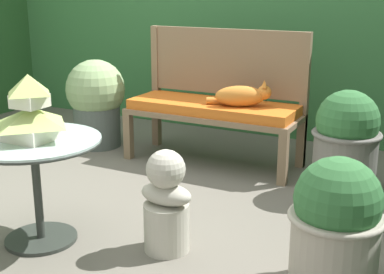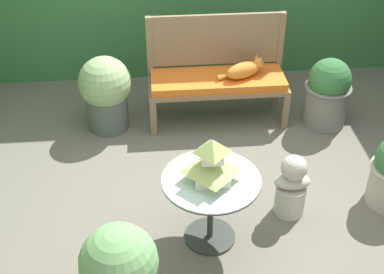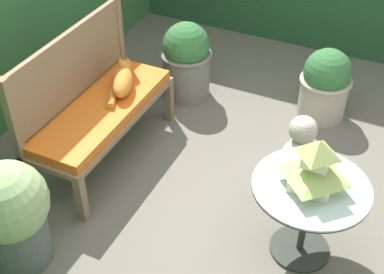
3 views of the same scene
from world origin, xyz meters
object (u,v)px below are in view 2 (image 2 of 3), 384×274
at_px(garden_bench, 218,83).
at_px(cat, 244,70).
at_px(potted_plant_bench_left, 106,92).
at_px(pagoda_birdhouse, 212,163).
at_px(patio_table, 211,192).
at_px(garden_bust, 291,187).
at_px(potted_plant_hedge_corner, 328,93).
at_px(potted_plant_table_far, 119,268).

relative_size(garden_bench, cat, 2.83).
bearing_deg(potted_plant_bench_left, garden_bench, 2.29).
distance_m(garden_bench, pagoda_birdhouse, 1.66).
height_order(patio_table, garden_bust, patio_table).
bearing_deg(pagoda_birdhouse, potted_plant_hedge_corner, 47.98).
bearing_deg(cat, patio_table, -132.82).
xyz_separation_m(garden_bench, potted_plant_bench_left, (-1.06, -0.04, -0.01)).
bearing_deg(pagoda_birdhouse, cat, 72.34).
relative_size(patio_table, potted_plant_hedge_corner, 1.01).
relative_size(garden_bust, potted_plant_hedge_corner, 0.78).
relative_size(garden_bench, pagoda_birdhouse, 3.94).
xyz_separation_m(cat, potted_plant_hedge_corner, (0.79, -0.15, -0.21)).
bearing_deg(garden_bench, potted_plant_bench_left, -177.71).
bearing_deg(pagoda_birdhouse, potted_plant_table_far, -141.68).
bearing_deg(patio_table, potted_plant_table_far, -141.68).
height_order(garden_bench, garden_bust, garden_bust).
xyz_separation_m(patio_table, potted_plant_table_far, (-0.64, -0.51, -0.14)).
relative_size(patio_table, garden_bust, 1.28).
bearing_deg(potted_plant_hedge_corner, potted_plant_table_far, -134.89).
distance_m(garden_bench, patio_table, 1.63).
distance_m(cat, potted_plant_hedge_corner, 0.83).
height_order(garden_bench, patio_table, patio_table).
bearing_deg(potted_plant_bench_left, patio_table, -62.83).
distance_m(garden_bench, potted_plant_table_far, 2.30).
bearing_deg(potted_plant_hedge_corner, patio_table, -132.02).
height_order(cat, pagoda_birdhouse, pagoda_birdhouse).
distance_m(patio_table, potted_plant_hedge_corner, 1.93).
height_order(potted_plant_table_far, potted_plant_bench_left, potted_plant_bench_left).
xyz_separation_m(pagoda_birdhouse, potted_plant_hedge_corner, (1.29, 1.43, -0.36)).
bearing_deg(pagoda_birdhouse, potted_plant_bench_left, 117.17).
xyz_separation_m(cat, patio_table, (-0.50, -1.58, -0.11)).
xyz_separation_m(garden_bench, patio_table, (-0.26, -1.61, 0.05)).
bearing_deg(potted_plant_table_far, garden_bench, 66.97).
xyz_separation_m(pagoda_birdhouse, garden_bust, (0.65, 0.22, -0.46)).
relative_size(garden_bench, potted_plant_bench_left, 1.80).
relative_size(garden_bench, potted_plant_hedge_corner, 1.91).
xyz_separation_m(patio_table, garden_bust, (0.65, 0.22, -0.19)).
height_order(cat, garden_bust, cat).
xyz_separation_m(garden_bust, potted_plant_hedge_corner, (0.64, 1.21, 0.09)).
height_order(pagoda_birdhouse, potted_plant_table_far, pagoda_birdhouse).
bearing_deg(potted_plant_hedge_corner, garden_bust, -117.77).
relative_size(pagoda_birdhouse, potted_plant_table_far, 0.55).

